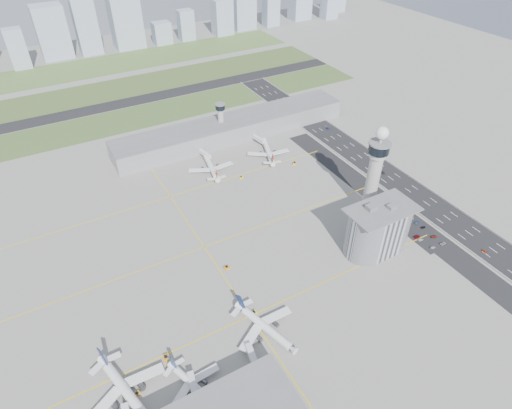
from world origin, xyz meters
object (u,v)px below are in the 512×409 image
tug_1 (166,357)px  car_lot_7 (434,237)px  jet_bridge_near_1 (197,403)px  tug_3 (227,267)px  car_lot_9 (417,223)px  airplane_far_b (268,149)px  car_lot_3 (407,227)px  car_lot_2 (417,237)px  car_hw_4 (279,105)px  secondary_tower (221,118)px  car_lot_5 (389,215)px  car_lot_1 (421,240)px  car_hw_2 (327,128)px  car_hw_1 (383,173)px  control_tower (375,169)px  airplane_far_a (210,163)px  tug_0 (137,394)px  car_lot_4 (400,223)px  car_hw_0 (484,251)px  airplane_near_b (194,384)px  tug_4 (241,177)px  jet_bridge_far_0 (200,152)px  airplane_near_c (266,325)px  jet_bridge_far_1 (254,137)px  jet_bridge_near_2 (257,372)px  car_lot_0 (433,247)px  car_lot_11 (400,211)px  tug_5 (295,163)px  tug_2 (254,313)px  airplane_near_a (125,389)px  admin_building (378,229)px

tug_1 → car_lot_7: tug_1 is taller
jet_bridge_near_1 → tug_1: (-4.15, 28.82, -1.86)m
tug_3 → car_lot_9: 130.61m
airplane_far_b → car_lot_3: 127.56m
car_lot_2 → car_hw_4: car_hw_4 is taller
secondary_tower → car_lot_5: secondary_tower is taller
car_lot_1 → car_hw_4: size_ratio=0.95×
tug_1 → car_hw_2: 256.43m
car_lot_9 → car_hw_1: size_ratio=0.87×
control_tower → tug_3: 112.87m
control_tower → airplane_far_a: (-71.83, 99.57, -29.13)m
secondary_tower → tug_0: bearing=-124.9°
car_lot_4 → car_hw_0: (25.28, -45.43, -0.07)m
secondary_tower → car_hw_0: bearing=-69.3°
car_lot_1 → car_hw_2: bearing=-9.1°
airplane_near_b → tug_4: (96.40, 139.17, -3.95)m
jet_bridge_far_0 → tug_1: jet_bridge_far_0 is taller
tug_3 → car_lot_2: 123.03m
airplane_near_c → jet_bridge_far_1: bearing=136.4°
jet_bridge_far_1 → jet_bridge_near_2: bearing=-38.5°
tug_4 → car_hw_2: (105.46, 32.11, -0.21)m
car_lot_2 → airplane_near_c: bearing=92.8°
car_lot_4 → tug_1: bearing=101.6°
airplane_far_a → car_lot_0: size_ratio=12.06×
car_lot_11 → car_hw_0: (16.33, -54.66, -0.03)m
jet_bridge_far_0 → car_lot_5: (80.67, -134.99, -2.21)m
tug_5 → car_hw_0: tug_5 is taller
airplane_far_b → car_lot_9: size_ratio=12.21×
tug_2 → car_hw_4: bearing=-40.6°
control_tower → airplane_near_a: size_ratio=1.42×
car_lot_1 → car_hw_2: car_hw_2 is taller
tug_5 → car_lot_5: (20.80, -85.25, -0.41)m
control_tower → car_hw_0: control_tower is taller
airplane_far_a → car_lot_7: airplane_far_a is taller
airplane_far_a → tug_5: (61.70, -25.30, -4.86)m
control_tower → tug_1: (-159.15, -40.18, -34.05)m
car_lot_4 → tug_2: bearing=103.1°
jet_bridge_near_1 → tug_4: (98.37, 146.71, -2.04)m
car_lot_4 → car_lot_5: (-0.61, 9.90, 0.01)m
control_tower → admin_building: control_tower is taller
jet_bridge_far_0 → car_lot_5: 157.27m
airplane_far_b → tug_5: 25.71m
tug_4 → car_lot_5: size_ratio=0.72×
airplane_near_b → car_lot_5: 171.34m
car_hw_0 → car_lot_2: bearing=131.4°
airplane_far_b → tug_4: size_ratio=14.74×
jet_bridge_near_1 → car_lot_7: jet_bridge_near_1 is taller
admin_building → tug_4: 114.68m
tug_5 → car_lot_11: tug_5 is taller
tug_4 → tug_2: bearing=153.9°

